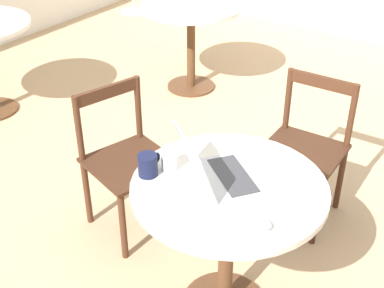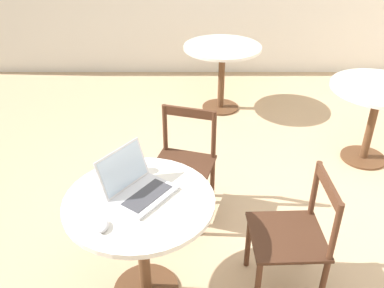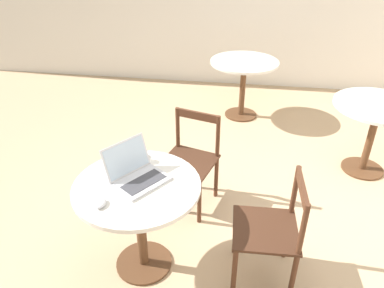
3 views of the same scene
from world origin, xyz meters
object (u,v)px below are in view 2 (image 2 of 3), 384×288
cafe_table_near (142,219)px  cafe_table_far (224,59)px  drinking_glass (136,164)px  chair_near_right (295,237)px  mouse (104,225)px  cafe_table_mid (379,102)px  chair_near_back (185,165)px  laptop (139,186)px  mug (124,159)px

cafe_table_near → cafe_table_far: size_ratio=1.00×
cafe_table_near → drinking_glass: bearing=100.6°
chair_near_right → mouse: bearing=-165.9°
cafe_table_mid → cafe_table_far: size_ratio=1.00×
chair_near_back → laptop: 0.86m
cafe_table_far → drinking_glass: size_ratio=8.83×
mug → drinking_glass: size_ratio=1.32×
cafe_table_near → chair_near_back: bearing=74.0°
cafe_table_far → chair_near_right: size_ratio=1.01×
cafe_table_far → mouse: 2.95m
chair_near_right → cafe_table_mid: bearing=56.1°
cafe_table_mid → drinking_glass: size_ratio=8.83×
laptop → drinking_glass: size_ratio=4.79×
chair_near_back → chair_near_right: bearing=-48.6°
chair_near_back → mug: mug is taller
cafe_table_mid → drinking_glass: (-1.96, -1.26, 0.19)m
mouse → laptop: bearing=62.8°
chair_near_right → laptop: laptop is taller
cafe_table_mid → mug: mug is taller
chair_near_back → mug: 0.69m
mouse → drinking_glass: (0.10, 0.51, 0.03)m
cafe_table_near → chair_near_back: 0.84m
cafe_table_near → drinking_glass: size_ratio=8.83×
cafe_table_far → chair_near_right: chair_near_right is taller
cafe_table_near → laptop: 0.20m
mouse → cafe_table_mid: bearing=40.6°
cafe_table_mid → mug: bearing=-149.3°
cafe_table_near → cafe_table_mid: same height
chair_near_back → cafe_table_mid: bearing=23.9°
drinking_glass → laptop: bearing=-79.7°
chair_near_right → chair_near_back: 1.01m
cafe_table_near → chair_near_right: (0.89, 0.03, -0.16)m
cafe_table_near → mug: bearing=112.4°
cafe_table_near → chair_near_back: (0.23, 0.79, -0.16)m
cafe_table_near → drinking_glass: drinking_glass is taller
cafe_table_mid → drinking_glass: 2.34m
cafe_table_far → laptop: laptop is taller
drinking_glass → mug: bearing=148.6°
cafe_table_far → laptop: size_ratio=1.85×
chair_near_back → drinking_glass: size_ratio=8.73×
chair_near_back → mouse: size_ratio=8.28×
cafe_table_near → cafe_table_mid: 2.45m
chair_near_right → mug: 1.13m
chair_near_back → mug: (-0.36, -0.47, 0.36)m
cafe_table_mid → chair_near_right: bearing=-123.9°
chair_near_right → chair_near_back: same height
laptop → drinking_glass: bearing=100.3°
laptop → drinking_glass: (-0.04, 0.22, -0.00)m
chair_near_right → drinking_glass: 1.04m
chair_near_back → drinking_glass: 0.69m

